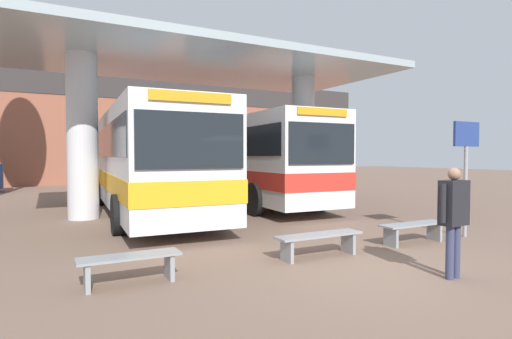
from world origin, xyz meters
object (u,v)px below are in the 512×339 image
at_px(info_sign_platform, 466,155).
at_px(pedestrian_waiting, 454,211).
at_px(transit_bus_left_bay, 146,159).
at_px(waiting_bench_near_pillar, 413,228).
at_px(waiting_bench_mid_platform, 130,263).
at_px(transit_bus_center_bay, 249,158).
at_px(waiting_bench_far_platform, 319,240).

xyz_separation_m(info_sign_platform, pedestrian_waiting, (-3.25, -2.04, -0.91)).
bearing_deg(transit_bus_left_bay, waiting_bench_near_pillar, 122.34).
xyz_separation_m(transit_bus_left_bay, waiting_bench_near_pillar, (4.32, -7.54, -1.53)).
height_order(transit_bus_left_bay, waiting_bench_near_pillar, transit_bus_left_bay).
relative_size(waiting_bench_mid_platform, info_sign_platform, 0.55).
height_order(transit_bus_center_bay, waiting_bench_far_platform, transit_bus_center_bay).
xyz_separation_m(waiting_bench_near_pillar, pedestrian_waiting, (-1.52, -2.10, 0.75)).
relative_size(transit_bus_left_bay, info_sign_platform, 4.07).
distance_m(waiting_bench_near_pillar, waiting_bench_far_platform, 2.63).
height_order(transit_bus_left_bay, info_sign_platform, transit_bus_left_bay).
distance_m(transit_bus_center_bay, waiting_bench_near_pillar, 8.63).
xyz_separation_m(transit_bus_center_bay, waiting_bench_mid_platform, (-6.31, -8.49, -1.57)).
height_order(transit_bus_center_bay, waiting_bench_near_pillar, transit_bus_center_bay).
bearing_deg(transit_bus_left_bay, waiting_bench_far_platform, 105.19).
xyz_separation_m(transit_bus_center_bay, waiting_bench_near_pillar, (-0.10, -8.49, -1.56)).
bearing_deg(info_sign_platform, waiting_bench_near_pillar, 178.12).
relative_size(transit_bus_center_bay, info_sign_platform, 3.80).
height_order(waiting_bench_near_pillar, waiting_bench_far_platform, same).
distance_m(waiting_bench_far_platform, info_sign_platform, 4.66).
relative_size(transit_bus_center_bay, waiting_bench_near_pillar, 6.11).
height_order(waiting_bench_near_pillar, pedestrian_waiting, pedestrian_waiting).
bearing_deg(waiting_bench_far_platform, waiting_bench_near_pillar, -0.00).
distance_m(waiting_bench_mid_platform, pedestrian_waiting, 5.18).
bearing_deg(waiting_bench_near_pillar, transit_bus_center_bay, 89.31).
bearing_deg(waiting_bench_near_pillar, pedestrian_waiting, -125.98).
distance_m(transit_bus_left_bay, waiting_bench_mid_platform, 7.92).
xyz_separation_m(waiting_bench_mid_platform, pedestrian_waiting, (4.68, -2.10, 0.76)).
bearing_deg(waiting_bench_mid_platform, info_sign_platform, -0.41).
relative_size(transit_bus_center_bay, waiting_bench_mid_platform, 6.96).
distance_m(waiting_bench_near_pillar, info_sign_platform, 2.40).
bearing_deg(waiting_bench_near_pillar, info_sign_platform, -1.88).
bearing_deg(waiting_bench_mid_platform, waiting_bench_near_pillar, 0.00).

